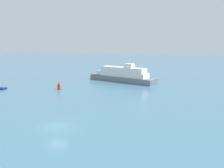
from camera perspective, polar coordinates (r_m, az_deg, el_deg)
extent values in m
plane|color=teal|center=(33.35, -12.56, -9.57)|extent=(400.00, 400.00, 0.00)
cube|color=slate|center=(68.99, 2.29, 1.19)|extent=(19.97, 12.33, 1.46)
cube|color=white|center=(68.80, 2.29, 2.32)|extent=(15.70, 9.87, 1.30)
cube|color=white|center=(68.42, 2.58, 3.37)|extent=(13.67, 8.57, 1.30)
cube|color=white|center=(67.10, 4.07, 4.27)|extent=(2.94, 2.66, 1.10)
cube|color=#937551|center=(73.81, -2.83, 2.37)|extent=(4.84, 4.82, 0.16)
cylinder|color=silver|center=(67.00, 4.08, 5.33)|extent=(0.10, 0.10, 1.40)
cylinder|color=red|center=(58.43, -12.21, -0.69)|extent=(0.70, 0.70, 1.20)
cone|color=red|center=(58.27, -12.24, 0.23)|extent=(0.49, 0.49, 0.70)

